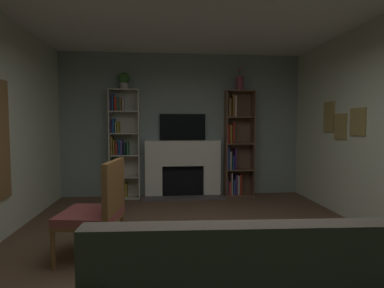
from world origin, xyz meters
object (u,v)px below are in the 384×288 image
bookshelf_right (235,147)px  fireplace (183,167)px  bookshelf_left (122,147)px  tv (183,127)px  potted_plant (124,80)px  armchair (98,209)px  vase_with_flowers (240,83)px

bookshelf_right → fireplace: bearing=179.6°
fireplace → bookshelf_left: size_ratio=0.76×
tv → potted_plant: (-1.12, -0.12, 0.90)m
fireplace → armchair: (-1.10, -2.79, -0.05)m
fireplace → bookshelf_right: 1.13m
vase_with_flowers → armchair: 3.92m
potted_plant → armchair: size_ratio=0.30×
vase_with_flowers → bookshelf_right: bearing=153.2°
tv → vase_with_flowers: (1.12, -0.12, 0.88)m
tv → bookshelf_left: bookshelf_left is taller
bookshelf_left → bookshelf_right: size_ratio=1.00×
bookshelf_right → potted_plant: potted_plant is taller
tv → potted_plant: bearing=-173.9°
fireplace → bookshelf_left: bearing=-179.3°
tv → armchair: size_ratio=0.86×
bookshelf_left → potted_plant: bearing=-26.2°
tv → vase_with_flowers: size_ratio=1.97×
bookshelf_right → potted_plant: 2.53m
bookshelf_right → armchair: bookshelf_right is taller
potted_plant → vase_with_flowers: vase_with_flowers is taller
bookshelf_right → armchair: 3.54m
armchair → vase_with_flowers: bearing=51.0°
tv → vase_with_flowers: bearing=-6.1°
tv → bookshelf_right: size_ratio=0.43×
bookshelf_left → armchair: size_ratio=1.98×
bookshelf_right → vase_with_flowers: (0.07, -0.03, 1.27)m
armchair → bookshelf_right: bearing=52.2°
vase_with_flowers → fireplace: bearing=177.9°
bookshelf_left → armchair: bearing=-88.3°
vase_with_flowers → armchair: (-2.22, -2.74, -1.71)m
potted_plant → armchair: (0.02, -2.74, -1.74)m
tv → armchair: 3.18m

